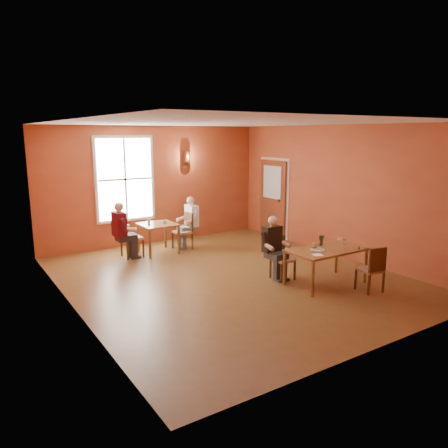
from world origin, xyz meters
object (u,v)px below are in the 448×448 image
chair_diner_main (283,258)px  diner_main (284,250)px  diner_maroon (130,230)px  chair_empty (370,269)px  main_table (325,266)px  diner_white (183,224)px  second_table (158,238)px  chair_diner_maroon (132,237)px  chair_diner_white (182,231)px

chair_diner_main → diner_main: 0.18m
diner_main → diner_maroon: diner_maroon is taller
chair_diner_main → chair_empty: chair_empty is taller
main_table → diner_white: diner_white is taller
diner_main → diner_maroon: (-1.92, 3.12, 0.04)m
main_table → chair_diner_main: (-0.50, 0.65, 0.08)m
second_table → chair_diner_maroon: (-0.65, 0.00, 0.12)m
chair_diner_white → chair_diner_main: bearing=-169.3°
main_table → chair_diner_main: 0.82m
diner_maroon → chair_empty: bearing=32.2°
chair_diner_white → chair_diner_maroon: bearing=90.0°
chair_diner_maroon → main_table: bearing=32.5°
second_table → diner_maroon: 0.74m
chair_diner_main → diner_main: (0.00, -0.03, 0.18)m
diner_main → chair_empty: 1.61m
chair_empty → diner_white: diner_white is taller
diner_main → diner_maroon: bearing=-58.5°
main_table → diner_white: size_ratio=1.19×
chair_diner_main → diner_main: diner_main is taller
main_table → diner_main: bearing=128.9°
chair_diner_main → diner_maroon: 3.65m
diner_main → diner_white: size_ratio=0.97×
chair_diner_maroon → chair_empty: bearing=31.9°
diner_maroon → main_table: bearing=32.8°
diner_main → diner_white: 3.17m
second_table → chair_diner_maroon: chair_diner_maroon is taller
main_table → chair_diner_main: size_ratio=1.75×
diner_main → diner_white: bearing=-79.9°
chair_diner_main → diner_maroon: size_ratio=0.66×
chair_diner_maroon → chair_diner_main: bearing=31.4°
chair_diner_main → diner_white: bearing=-79.8°
chair_empty → chair_diner_white: 4.69m
chair_empty → diner_white: 4.69m
diner_maroon → chair_diner_main: bearing=31.8°
second_table → diner_maroon: bearing=180.0°
diner_main → chair_diner_white: diner_main is taller
main_table → chair_empty: 0.81m
diner_maroon → chair_diner_white: bearing=90.0°
main_table → diner_white: (-1.06, 3.74, 0.27)m
chair_diner_white → chair_diner_maroon: 1.30m
second_table → diner_maroon: diner_maroon is taller
second_table → chair_diner_white: (0.65, 0.00, 0.10)m
diner_main → diner_white: diner_white is taller
second_table → chair_diner_maroon: bearing=180.0°
diner_white → chair_diner_maroon: size_ratio=1.29×
chair_diner_main → main_table: bearing=127.6°
chair_diner_main → chair_diner_white: bearing=-79.3°
diner_main → diner_maroon: 3.66m
chair_empty → chair_diner_maroon: bearing=130.7°
diner_main → chair_diner_maroon: size_ratio=1.25×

